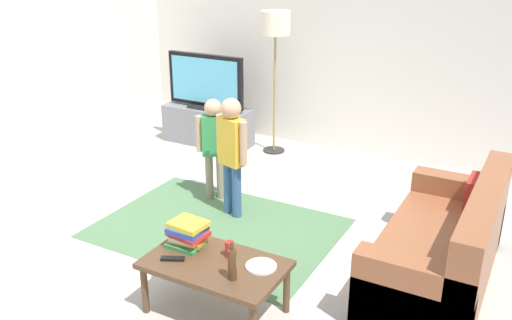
# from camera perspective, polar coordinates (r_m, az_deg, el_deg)

# --- Properties ---
(ground) EXTENTS (7.80, 7.80, 0.00)m
(ground) POSITION_cam_1_polar(r_m,az_deg,el_deg) (4.98, -3.38, -9.21)
(ground) COLOR #B2ADA3
(wall_back) EXTENTS (6.00, 0.12, 2.70)m
(wall_back) POSITION_cam_1_polar(r_m,az_deg,el_deg) (7.10, 9.59, 11.53)
(wall_back) COLOR silver
(wall_back) RESTS_ON ground
(area_rug) EXTENTS (2.20, 1.60, 0.01)m
(area_rug) POSITION_cam_1_polar(r_m,az_deg,el_deg) (5.33, -3.99, -6.97)
(area_rug) COLOR #4C724C
(area_rug) RESTS_ON ground
(tv_stand) EXTENTS (1.20, 0.44, 0.50)m
(tv_stand) POSITION_cam_1_polar(r_m,az_deg,el_deg) (7.49, -4.96, 3.52)
(tv_stand) COLOR slate
(tv_stand) RESTS_ON ground
(tv) EXTENTS (1.10, 0.28, 0.71)m
(tv) POSITION_cam_1_polar(r_m,az_deg,el_deg) (7.31, -5.21, 7.99)
(tv) COLOR black
(tv) RESTS_ON tv_stand
(couch) EXTENTS (0.80, 1.80, 0.86)m
(couch) POSITION_cam_1_polar(r_m,az_deg,el_deg) (4.64, 19.11, -8.79)
(couch) COLOR brown
(couch) RESTS_ON ground
(floor_lamp) EXTENTS (0.36, 0.36, 1.78)m
(floor_lamp) POSITION_cam_1_polar(r_m,az_deg,el_deg) (6.86, 2.00, 13.12)
(floor_lamp) COLOR #262626
(floor_lamp) RESTS_ON ground
(child_near_tv) EXTENTS (0.33, 0.22, 1.08)m
(child_near_tv) POSITION_cam_1_polar(r_m,az_deg,el_deg) (5.70, -4.35, 2.06)
(child_near_tv) COLOR gray
(child_near_tv) RESTS_ON ground
(child_center) EXTENTS (0.39, 0.21, 1.20)m
(child_center) POSITION_cam_1_polar(r_m,az_deg,el_deg) (5.30, -2.52, 1.37)
(child_center) COLOR #33598C
(child_center) RESTS_ON ground
(coffee_table) EXTENTS (1.00, 0.60, 0.42)m
(coffee_table) POSITION_cam_1_polar(r_m,az_deg,el_deg) (4.04, -4.23, -11.00)
(coffee_table) COLOR #513823
(coffee_table) RESTS_ON ground
(book_stack) EXTENTS (0.30, 0.25, 0.20)m
(book_stack) POSITION_cam_1_polar(r_m,az_deg,el_deg) (4.18, -7.03, -7.51)
(book_stack) COLOR #388C4C
(book_stack) RESTS_ON coffee_table
(bottle) EXTENTS (0.06, 0.06, 0.29)m
(bottle) POSITION_cam_1_polar(r_m,az_deg,el_deg) (3.76, -2.45, -10.60)
(bottle) COLOR #4C3319
(bottle) RESTS_ON coffee_table
(tv_remote) EXTENTS (0.17, 0.12, 0.02)m
(tv_remote) POSITION_cam_1_polar(r_m,az_deg,el_deg) (4.07, -8.55, -9.99)
(tv_remote) COLOR black
(tv_remote) RESTS_ON coffee_table
(soda_can) EXTENTS (0.07, 0.07, 0.12)m
(soda_can) POSITION_cam_1_polar(r_m,az_deg,el_deg) (4.05, -2.74, -9.11)
(soda_can) COLOR red
(soda_can) RESTS_ON coffee_table
(plate) EXTENTS (0.22, 0.22, 0.02)m
(plate) POSITION_cam_1_polar(r_m,az_deg,el_deg) (3.94, 0.53, -10.86)
(plate) COLOR white
(plate) RESTS_ON coffee_table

